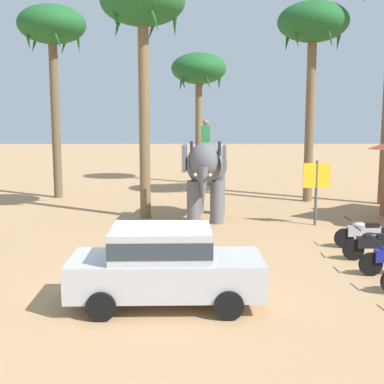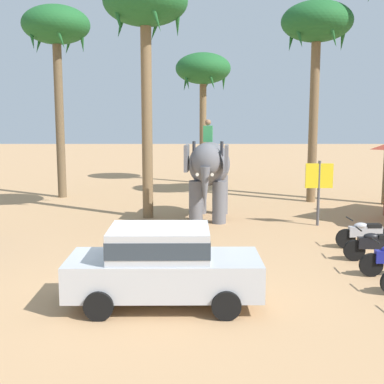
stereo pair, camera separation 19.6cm
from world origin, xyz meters
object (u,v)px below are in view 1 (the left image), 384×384
(car_sedan_foreground, at_px, (164,263))
(motorcycle_far_in_row, at_px, (375,244))
(elephant_with_mahout, at_px, (207,169))
(palm_tree_leaning_seaward, at_px, (313,29))
(motorcycle_end_of_row, at_px, (363,233))
(palm_tree_left_of_road, at_px, (52,31))
(signboard_yellow, at_px, (316,180))
(palm_tree_near_hut, at_px, (143,10))
(palm_tree_behind_elephant, at_px, (199,72))

(car_sedan_foreground, relative_size, motorcycle_far_in_row, 2.28)
(motorcycle_far_in_row, bearing_deg, elephant_with_mahout, 127.74)
(car_sedan_foreground, distance_m, elephant_with_mahout, 9.28)
(car_sedan_foreground, relative_size, palm_tree_leaning_seaward, 0.45)
(elephant_with_mahout, xyz_separation_m, motorcycle_end_of_row, (4.65, -4.38, -1.53))
(elephant_with_mahout, relative_size, palm_tree_leaning_seaward, 0.44)
(motorcycle_far_in_row, bearing_deg, palm_tree_left_of_road, 135.81)
(signboard_yellow, bearing_deg, motorcycle_end_of_row, -78.50)
(palm_tree_near_hut, bearing_deg, palm_tree_leaning_seaward, 27.16)
(elephant_with_mahout, relative_size, motorcycle_end_of_row, 2.19)
(palm_tree_behind_elephant, bearing_deg, motorcycle_far_in_row, -74.83)
(elephant_with_mahout, height_order, motorcycle_far_in_row, elephant_with_mahout)
(motorcycle_end_of_row, bearing_deg, palm_tree_leaning_seaward, 88.04)
(palm_tree_behind_elephant, xyz_separation_m, palm_tree_leaning_seaward, (4.95, -6.64, 1.38))
(motorcycle_end_of_row, bearing_deg, palm_tree_left_of_road, 140.03)
(elephant_with_mahout, bearing_deg, car_sedan_foreground, -98.01)
(motorcycle_far_in_row, bearing_deg, palm_tree_leaning_seaward, 87.39)
(palm_tree_behind_elephant, distance_m, palm_tree_near_hut, 10.78)
(car_sedan_foreground, distance_m, motorcycle_end_of_row, 7.61)
(palm_tree_near_hut, bearing_deg, signboard_yellow, -13.32)
(motorcycle_far_in_row, height_order, motorcycle_end_of_row, same)
(elephant_with_mahout, distance_m, palm_tree_behind_elephant, 11.69)
(palm_tree_behind_elephant, relative_size, palm_tree_near_hut, 0.83)
(car_sedan_foreground, height_order, elephant_with_mahout, elephant_with_mahout)
(elephant_with_mahout, distance_m, motorcycle_far_in_row, 7.49)
(car_sedan_foreground, xyz_separation_m, motorcycle_far_in_row, (5.77, 3.33, -0.46))
(signboard_yellow, bearing_deg, car_sedan_foreground, -123.41)
(motorcycle_far_in_row, distance_m, palm_tree_near_hut, 11.90)
(palm_tree_behind_elephant, relative_size, palm_tree_leaning_seaward, 0.84)
(motorcycle_far_in_row, relative_size, palm_tree_behind_elephant, 0.24)
(palm_tree_behind_elephant, xyz_separation_m, palm_tree_near_hut, (-2.39, -10.41, 1.45))
(palm_tree_near_hut, xyz_separation_m, signboard_yellow, (6.39, -1.51, -6.26))
(car_sedan_foreground, bearing_deg, signboard_yellow, 56.59)
(palm_tree_leaning_seaward, bearing_deg, signboard_yellow, -100.24)
(motorcycle_end_of_row, relative_size, palm_tree_left_of_road, 0.20)
(motorcycle_end_of_row, bearing_deg, palm_tree_behind_elephant, 107.07)
(palm_tree_near_hut, distance_m, palm_tree_leaning_seaward, 8.25)
(palm_tree_behind_elephant, xyz_separation_m, palm_tree_left_of_road, (-7.07, -5.34, 1.45))
(elephant_with_mahout, bearing_deg, palm_tree_leaning_seaward, 40.00)
(motorcycle_end_of_row, bearing_deg, car_sedan_foreground, -141.36)
(elephant_with_mahout, xyz_separation_m, signboard_yellow, (3.99, -1.13, -0.30))
(car_sedan_foreground, xyz_separation_m, palm_tree_left_of_road, (-5.79, 14.57, 7.02))
(motorcycle_end_of_row, distance_m, palm_tree_behind_elephant, 16.98)
(palm_tree_leaning_seaward, height_order, signboard_yellow, palm_tree_leaning_seaward)
(palm_tree_behind_elephant, xyz_separation_m, signboard_yellow, (4.00, -11.92, -4.81))
(motorcycle_end_of_row, relative_size, palm_tree_near_hut, 0.20)
(signboard_yellow, bearing_deg, palm_tree_near_hut, 166.68)
(palm_tree_behind_elephant, height_order, palm_tree_leaning_seaward, palm_tree_leaning_seaward)
(palm_tree_leaning_seaward, bearing_deg, elephant_with_mahout, -140.00)
(palm_tree_leaning_seaward, relative_size, signboard_yellow, 3.78)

